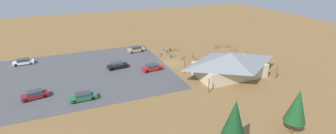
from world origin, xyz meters
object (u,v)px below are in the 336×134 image
(pine_center, at_px, (297,106))
(bicycle_silver_yard_front, at_px, (234,49))
(lot_sign, at_px, (164,52))
(car_red_mid_lot, at_px, (152,67))
(car_tan_far_end, at_px, (136,49))
(bicycle_red_front_row, at_px, (176,50))
(car_black_back_corner, at_px, (118,65))
(pine_far_west, at_px, (234,119))
(bicycle_purple_edge_south, at_px, (217,48))
(bike_pavilion, at_px, (230,63))
(bicycle_black_yard_left, at_px, (167,52))
(visitor_by_pavilion, at_px, (171,54))
(bicycle_orange_near_sign, at_px, (196,60))
(bicycle_white_mid_cluster, at_px, (193,57))
(bicycle_yellow_yard_right, at_px, (219,46))
(bicycle_blue_back_row, at_px, (183,58))
(car_maroon_aisle_side, at_px, (35,95))
(bicycle_teal_yard_center, at_px, (228,46))
(trash_bin, at_px, (170,50))
(car_white_second_row, at_px, (23,62))
(bicycle_green_by_bin, at_px, (161,55))
(car_green_inner_stall, at_px, (83,96))

(pine_center, height_order, bicycle_silver_yard_front, pine_center)
(lot_sign, bearing_deg, car_red_mid_lot, 52.01)
(car_tan_far_end, bearing_deg, pine_center, 103.62)
(bicycle_red_front_row, distance_m, car_black_back_corner, 18.41)
(pine_far_west, distance_m, bicycle_purple_edge_south, 41.92)
(bike_pavilion, xyz_separation_m, bicycle_black_yard_left, (6.40, -18.56, -2.43))
(bike_pavilion, height_order, visitor_by_pavilion, bike_pavilion)
(bicycle_orange_near_sign, bearing_deg, bicycle_white_mid_cluster, -102.94)
(bicycle_silver_yard_front, bearing_deg, bicycle_yellow_yard_right, -59.51)
(car_tan_far_end, bearing_deg, bicycle_yellow_yard_right, 167.19)
(pine_center, height_order, car_tan_far_end, pine_center)
(bicycle_white_mid_cluster, bearing_deg, car_black_back_corner, -0.97)
(bicycle_blue_back_row, bearing_deg, car_tan_far_end, -47.57)
(car_maroon_aisle_side, height_order, car_tan_far_end, car_tan_far_end)
(pine_far_west, relative_size, bicycle_orange_near_sign, 4.84)
(bicycle_teal_yard_center, xyz_separation_m, bicycle_black_yard_left, (17.94, -2.11, -0.02))
(trash_bin, bearing_deg, bicycle_red_front_row, 174.25)
(bicycle_white_mid_cluster, relative_size, bicycle_yellow_yard_right, 1.07)
(pine_center, relative_size, bicycle_teal_yard_center, 3.67)
(lot_sign, relative_size, pine_far_west, 0.30)
(pine_center, bearing_deg, car_maroon_aisle_side, -36.03)
(car_black_back_corner, bearing_deg, bicycle_red_front_row, -159.95)
(car_black_back_corner, relative_size, car_white_second_row, 1.02)
(bicycle_yellow_yard_right, xyz_separation_m, bicycle_red_front_row, (12.50, -1.76, -0.02))
(bike_pavilion, distance_m, bicycle_red_front_row, 19.62)
(bicycle_red_front_row, bearing_deg, lot_sign, 33.17)
(bicycle_white_mid_cluster, relative_size, car_black_back_corner, 0.36)
(lot_sign, bearing_deg, trash_bin, -133.19)
(pine_far_west, xyz_separation_m, bicycle_black_yard_left, (-7.27, -38.10, -4.55))
(car_red_mid_lot, relative_size, visitor_by_pavilion, 2.54)
(trash_bin, bearing_deg, car_red_mid_lot, 50.22)
(bicycle_white_mid_cluster, xyz_separation_m, bicycle_yellow_yard_right, (-10.87, -4.88, 0.03))
(car_white_second_row, bearing_deg, bicycle_yellow_yard_right, 172.80)
(bicycle_silver_yard_front, xyz_separation_m, car_black_back_corner, (32.12, 0.62, 0.37))
(bicycle_blue_back_row, bearing_deg, lot_sign, -40.80)
(bicycle_teal_yard_center, bearing_deg, bicycle_purple_edge_south, 1.69)
(bicycle_orange_near_sign, xyz_separation_m, car_maroon_aisle_side, (34.38, 5.04, 0.36))
(bicycle_blue_back_row, bearing_deg, bike_pavilion, 109.90)
(bicycle_yellow_yard_right, xyz_separation_m, visitor_by_pavilion, (16.03, 2.80, 0.55))
(bicycle_yellow_yard_right, bearing_deg, bike_pavilion, 62.49)
(bicycle_teal_yard_center, relative_size, car_tan_far_end, 0.40)
(bicycle_orange_near_sign, xyz_separation_m, bicycle_silver_yard_front, (-13.83, -3.69, -0.00))
(bicycle_red_front_row, bearing_deg, car_tan_far_end, -18.40)
(visitor_by_pavilion, bearing_deg, bike_pavilion, 115.51)
(bicycle_orange_near_sign, bearing_deg, pine_center, 87.83)
(bicycle_orange_near_sign, distance_m, car_black_back_corner, 18.55)
(pine_far_west, bearing_deg, bicycle_white_mid_cluster, -110.31)
(trash_bin, relative_size, bicycle_blue_back_row, 0.63)
(bicycle_green_by_bin, relative_size, car_green_inner_stall, 0.30)
(bicycle_red_front_row, height_order, car_red_mid_lot, car_red_mid_lot)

